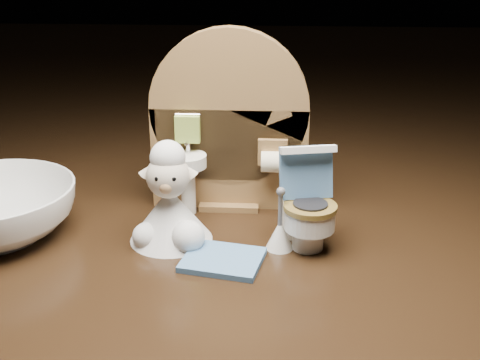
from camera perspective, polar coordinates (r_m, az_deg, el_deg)
The scene contains 5 objects.
backdrop_panel at distance 0.50m, azimuth -1.11°, elevation 4.60°, with size 0.13×0.05×0.15m.
toy_toilet at distance 0.45m, azimuth 6.33°, elevation -2.78°, with size 0.04×0.05×0.08m.
bath_mat at distance 0.43m, azimuth -1.64°, elevation -7.57°, with size 0.05×0.04×0.00m, color teal.
toilet_brush at distance 0.44m, azimuth 3.79°, elevation -4.99°, with size 0.02×0.02×0.05m.
plush_lamb at distance 0.45m, azimuth -6.65°, elevation -2.53°, with size 0.06×0.06×0.08m.
Camera 1 is at (0.04, -0.41, 0.21)m, focal length 45.00 mm.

